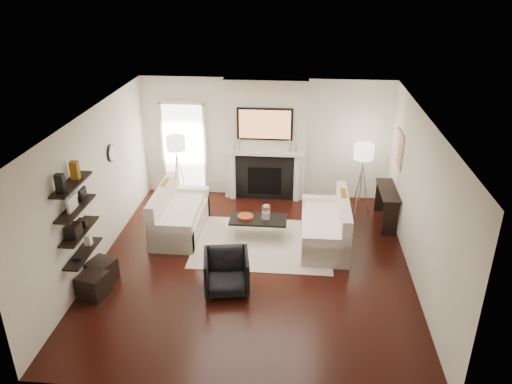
# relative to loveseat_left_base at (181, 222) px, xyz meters

# --- Properties ---
(room_envelope) EXTENTS (6.00, 6.00, 6.00)m
(room_envelope) POSITION_rel_loveseat_left_base_xyz_m (1.55, -1.10, 1.14)
(room_envelope) COLOR black
(room_envelope) RESTS_ON ground
(chimney_breast) EXTENTS (1.80, 0.25, 2.70)m
(chimney_breast) POSITION_rel_loveseat_left_base_xyz_m (1.55, 1.78, 1.14)
(chimney_breast) COLOR silver
(chimney_breast) RESTS_ON floor
(fireplace_surround) EXTENTS (1.30, 0.02, 1.04)m
(fireplace_surround) POSITION_rel_loveseat_left_base_xyz_m (1.55, 1.64, 0.31)
(fireplace_surround) COLOR black
(fireplace_surround) RESTS_ON floor
(firebox) EXTENTS (0.75, 0.02, 0.65)m
(firebox) POSITION_rel_loveseat_left_base_xyz_m (1.55, 1.64, 0.24)
(firebox) COLOR black
(firebox) RESTS_ON floor
(mantel_pilaster_l) EXTENTS (0.12, 0.08, 1.10)m
(mantel_pilaster_l) POSITION_rel_loveseat_left_base_xyz_m (0.83, 1.61, 0.34)
(mantel_pilaster_l) COLOR white
(mantel_pilaster_l) RESTS_ON floor
(mantel_pilaster_r) EXTENTS (0.12, 0.08, 1.10)m
(mantel_pilaster_r) POSITION_rel_loveseat_left_base_xyz_m (2.27, 1.61, 0.34)
(mantel_pilaster_r) COLOR white
(mantel_pilaster_r) RESTS_ON floor
(mantel_shelf) EXTENTS (1.70, 0.18, 0.07)m
(mantel_shelf) POSITION_rel_loveseat_left_base_xyz_m (1.55, 1.59, 0.91)
(mantel_shelf) COLOR white
(mantel_shelf) RESTS_ON chimney_breast
(tv_body) EXTENTS (1.20, 0.06, 0.70)m
(tv_body) POSITION_rel_loveseat_left_base_xyz_m (1.55, 1.62, 1.57)
(tv_body) COLOR black
(tv_body) RESTS_ON chimney_breast
(tv_screen) EXTENTS (1.10, 0.00, 0.62)m
(tv_screen) POSITION_rel_loveseat_left_base_xyz_m (1.55, 1.59, 1.57)
(tv_screen) COLOR #BF723F
(tv_screen) RESTS_ON tv_body
(candlestick_l_tall) EXTENTS (0.04, 0.04, 0.30)m
(candlestick_l_tall) POSITION_rel_loveseat_left_base_xyz_m (1.00, 1.60, 1.09)
(candlestick_l_tall) COLOR silver
(candlestick_l_tall) RESTS_ON mantel_shelf
(candlestick_l_short) EXTENTS (0.04, 0.04, 0.24)m
(candlestick_l_short) POSITION_rel_loveseat_left_base_xyz_m (0.87, 1.60, 1.06)
(candlestick_l_short) COLOR silver
(candlestick_l_short) RESTS_ON mantel_shelf
(candlestick_r_tall) EXTENTS (0.04, 0.04, 0.30)m
(candlestick_r_tall) POSITION_rel_loveseat_left_base_xyz_m (2.10, 1.60, 1.09)
(candlestick_r_tall) COLOR silver
(candlestick_r_tall) RESTS_ON mantel_shelf
(candlestick_r_short) EXTENTS (0.04, 0.04, 0.24)m
(candlestick_r_short) POSITION_rel_loveseat_left_base_xyz_m (2.23, 1.60, 1.06)
(candlestick_r_short) COLOR silver
(candlestick_r_short) RESTS_ON mantel_shelf
(hallway_panel) EXTENTS (0.90, 0.02, 2.10)m
(hallway_panel) POSITION_rel_loveseat_left_base_xyz_m (-0.30, 1.88, 0.84)
(hallway_panel) COLOR white
(hallway_panel) RESTS_ON floor
(door_trim_l) EXTENTS (0.06, 0.06, 2.16)m
(door_trim_l) POSITION_rel_loveseat_left_base_xyz_m (-0.78, 1.86, 0.84)
(door_trim_l) COLOR white
(door_trim_l) RESTS_ON floor
(door_trim_r) EXTENTS (0.06, 0.06, 2.16)m
(door_trim_r) POSITION_rel_loveseat_left_base_xyz_m (0.18, 1.86, 0.84)
(door_trim_r) COLOR white
(door_trim_r) RESTS_ON floor
(door_trim_top) EXTENTS (1.02, 0.06, 0.06)m
(door_trim_top) POSITION_rel_loveseat_left_base_xyz_m (-0.30, 1.86, 1.92)
(door_trim_top) COLOR white
(door_trim_top) RESTS_ON wall_back
(rug) EXTENTS (2.60, 2.00, 0.01)m
(rug) POSITION_rel_loveseat_left_base_xyz_m (1.67, -0.36, -0.20)
(rug) COLOR beige
(rug) RESTS_ON floor
(loveseat_left_base) EXTENTS (0.85, 1.80, 0.42)m
(loveseat_left_base) POSITION_rel_loveseat_left_base_xyz_m (0.00, 0.00, 0.00)
(loveseat_left_base) COLOR white
(loveseat_left_base) RESTS_ON floor
(loveseat_left_back) EXTENTS (0.18, 1.80, 0.80)m
(loveseat_left_back) POSITION_rel_loveseat_left_base_xyz_m (-0.33, 0.00, 0.32)
(loveseat_left_back) COLOR white
(loveseat_left_back) RESTS_ON floor
(loveseat_left_arm_n) EXTENTS (0.85, 0.18, 0.60)m
(loveseat_left_arm_n) POSITION_rel_loveseat_left_base_xyz_m (0.00, -0.81, 0.09)
(loveseat_left_arm_n) COLOR white
(loveseat_left_arm_n) RESTS_ON floor
(loveseat_left_arm_s) EXTENTS (0.85, 0.18, 0.60)m
(loveseat_left_arm_s) POSITION_rel_loveseat_left_base_xyz_m (0.00, 0.81, 0.09)
(loveseat_left_arm_s) COLOR white
(loveseat_left_arm_s) RESTS_ON floor
(loveseat_left_cushion) EXTENTS (0.63, 1.44, 0.10)m
(loveseat_left_cushion) POSITION_rel_loveseat_left_base_xyz_m (0.05, 0.00, 0.26)
(loveseat_left_cushion) COLOR white
(loveseat_left_cushion) RESTS_ON loveseat_left_base
(pillow_left_orange) EXTENTS (0.10, 0.42, 0.42)m
(pillow_left_orange) POSITION_rel_loveseat_left_base_xyz_m (-0.33, 0.30, 0.52)
(pillow_left_orange) COLOR #935A12
(pillow_left_orange) RESTS_ON loveseat_left_cushion
(pillow_left_charcoal) EXTENTS (0.10, 0.40, 0.40)m
(pillow_left_charcoal) POSITION_rel_loveseat_left_base_xyz_m (-0.33, -0.30, 0.51)
(pillow_left_charcoal) COLOR black
(pillow_left_charcoal) RESTS_ON loveseat_left_cushion
(loveseat_right_base) EXTENTS (0.85, 1.80, 0.42)m
(loveseat_right_base) POSITION_rel_loveseat_left_base_xyz_m (2.84, -0.22, 0.00)
(loveseat_right_base) COLOR white
(loveseat_right_base) RESTS_ON floor
(loveseat_right_back) EXTENTS (0.18, 1.80, 0.80)m
(loveseat_right_back) POSITION_rel_loveseat_left_base_xyz_m (3.17, -0.22, 0.32)
(loveseat_right_back) COLOR white
(loveseat_right_back) RESTS_ON floor
(loveseat_right_arm_n) EXTENTS (0.85, 0.18, 0.60)m
(loveseat_right_arm_n) POSITION_rel_loveseat_left_base_xyz_m (2.84, -1.03, 0.09)
(loveseat_right_arm_n) COLOR white
(loveseat_right_arm_n) RESTS_ON floor
(loveseat_right_arm_s) EXTENTS (0.85, 0.18, 0.60)m
(loveseat_right_arm_s) POSITION_rel_loveseat_left_base_xyz_m (2.84, 0.59, 0.09)
(loveseat_right_arm_s) COLOR white
(loveseat_right_arm_s) RESTS_ON floor
(loveseat_right_cushion) EXTENTS (0.63, 1.44, 0.10)m
(loveseat_right_cushion) POSITION_rel_loveseat_left_base_xyz_m (2.79, -0.22, 0.26)
(loveseat_right_cushion) COLOR white
(loveseat_right_cushion) RESTS_ON loveseat_right_base
(pillow_right_orange) EXTENTS (0.10, 0.42, 0.42)m
(pillow_right_orange) POSITION_rel_loveseat_left_base_xyz_m (3.17, 0.08, 0.52)
(pillow_right_orange) COLOR #935A12
(pillow_right_orange) RESTS_ON loveseat_right_cushion
(pillow_right_charcoal) EXTENTS (0.10, 0.40, 0.40)m
(pillow_right_charcoal) POSITION_rel_loveseat_left_base_xyz_m (3.17, -0.52, 0.51)
(pillow_right_charcoal) COLOR black
(pillow_right_charcoal) RESTS_ON loveseat_right_cushion
(coffee_table) EXTENTS (1.10, 0.55, 0.04)m
(coffee_table) POSITION_rel_loveseat_left_base_xyz_m (1.56, -0.13, 0.19)
(coffee_table) COLOR black
(coffee_table) RESTS_ON floor
(coffee_leg_nw) EXTENTS (0.02, 0.02, 0.38)m
(coffee_leg_nw) POSITION_rel_loveseat_left_base_xyz_m (1.06, -0.35, -0.02)
(coffee_leg_nw) COLOR silver
(coffee_leg_nw) RESTS_ON floor
(coffee_leg_ne) EXTENTS (0.02, 0.02, 0.38)m
(coffee_leg_ne) POSITION_rel_loveseat_left_base_xyz_m (2.06, -0.35, -0.02)
(coffee_leg_ne) COLOR silver
(coffee_leg_ne) RESTS_ON floor
(coffee_leg_sw) EXTENTS (0.02, 0.02, 0.38)m
(coffee_leg_sw) POSITION_rel_loveseat_left_base_xyz_m (1.06, 0.09, -0.02)
(coffee_leg_sw) COLOR silver
(coffee_leg_sw) RESTS_ON floor
(coffee_leg_se) EXTENTS (0.02, 0.02, 0.38)m
(coffee_leg_se) POSITION_rel_loveseat_left_base_xyz_m (2.06, 0.09, -0.02)
(coffee_leg_se) COLOR silver
(coffee_leg_se) RESTS_ON floor
(hurricane_glass) EXTENTS (0.16, 0.16, 0.28)m
(hurricane_glass) POSITION_rel_loveseat_left_base_xyz_m (1.71, -0.13, 0.35)
(hurricane_glass) COLOR white
(hurricane_glass) RESTS_ON coffee_table
(hurricane_candle) EXTENTS (0.10, 0.10, 0.15)m
(hurricane_candle) POSITION_rel_loveseat_left_base_xyz_m (1.71, -0.13, 0.29)
(hurricane_candle) COLOR white
(hurricane_candle) RESTS_ON coffee_table
(copper_bowl) EXTENTS (0.31, 0.31, 0.05)m
(copper_bowl) POSITION_rel_loveseat_left_base_xyz_m (1.31, -0.13, 0.24)
(copper_bowl) COLOR #AD4A1C
(copper_bowl) RESTS_ON coffee_table
(armchair) EXTENTS (0.81, 0.78, 0.73)m
(armchair) POSITION_rel_loveseat_left_base_xyz_m (1.20, -1.88, 0.16)
(armchair) COLOR black
(armchair) RESTS_ON floor
(lamp_left_post) EXTENTS (0.02, 0.02, 1.20)m
(lamp_left_post) POSITION_rel_loveseat_left_base_xyz_m (-0.30, 1.17, 0.39)
(lamp_left_post) COLOR silver
(lamp_left_post) RESTS_ON floor
(lamp_left_shade) EXTENTS (0.40, 0.40, 0.30)m
(lamp_left_shade) POSITION_rel_loveseat_left_base_xyz_m (-0.30, 1.17, 1.24)
(lamp_left_shade) COLOR white
(lamp_left_shade) RESTS_ON lamp_left_post
(lamp_left_leg_a) EXTENTS (0.25, 0.02, 1.23)m
(lamp_left_leg_a) POSITION_rel_loveseat_left_base_xyz_m (-0.19, 1.17, 0.39)
(lamp_left_leg_a) COLOR silver
(lamp_left_leg_a) RESTS_ON floor
(lamp_left_leg_b) EXTENTS (0.14, 0.22, 1.23)m
(lamp_left_leg_b) POSITION_rel_loveseat_left_base_xyz_m (-0.35, 1.26, 0.39)
(lamp_left_leg_b) COLOR silver
(lamp_left_leg_b) RESTS_ON floor
(lamp_left_leg_c) EXTENTS (0.14, 0.22, 1.23)m
(lamp_left_leg_c) POSITION_rel_loveseat_left_base_xyz_m (-0.35, 1.07, 0.39)
(lamp_left_leg_c) COLOR silver
(lamp_left_leg_c) RESTS_ON floor
(lamp_right_post) EXTENTS (0.02, 0.02, 1.20)m
(lamp_right_post) POSITION_rel_loveseat_left_base_xyz_m (3.60, 0.99, 0.39)
(lamp_right_post) COLOR silver
(lamp_right_post) RESTS_ON floor
(lamp_right_shade) EXTENTS (0.40, 0.40, 0.30)m
(lamp_right_shade) POSITION_rel_loveseat_left_base_xyz_m (3.60, 0.99, 1.24)
(lamp_right_shade) COLOR white
(lamp_right_shade) RESTS_ON lamp_right_post
(lamp_right_leg_a) EXTENTS (0.25, 0.02, 1.23)m
(lamp_right_leg_a) POSITION_rel_loveseat_left_base_xyz_m (3.71, 0.99, 0.39)
(lamp_right_leg_a) COLOR silver
(lamp_right_leg_a) RESTS_ON floor
(lamp_right_leg_b) EXTENTS (0.14, 0.22, 1.23)m
(lamp_right_leg_b) POSITION_rel_loveseat_left_base_xyz_m (3.55, 1.09, 0.39)
(lamp_right_leg_b) COLOR silver
(lamp_right_leg_b) RESTS_ON floor
(lamp_right_leg_c) EXTENTS (0.14, 0.22, 1.23)m
(lamp_right_leg_c) POSITION_rel_loveseat_left_base_xyz_m (3.55, 0.89, 0.39)
(lamp_right_leg_c) COLOR silver
(lamp_right_leg_c) RESTS_ON floor
(console_top) EXTENTS (0.35, 1.20, 0.04)m
(console_top) POSITION_rel_loveseat_left_base_xyz_m (4.12, 0.73, 0.52)
(console_top) COLOR black
(console_top) RESTS_ON floor
(console_leg_n) EXTENTS (0.30, 0.04, 0.71)m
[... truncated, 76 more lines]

